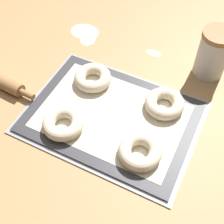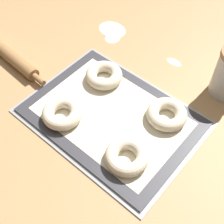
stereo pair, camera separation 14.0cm
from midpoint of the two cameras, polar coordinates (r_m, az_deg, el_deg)
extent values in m
plane|color=#A87F51|center=(0.96, 4.76, -0.90)|extent=(2.80, 2.80, 0.00)
cube|color=#93969B|center=(0.94, 4.23, -1.37)|extent=(0.52, 0.38, 0.01)
cube|color=#333338|center=(0.94, 4.25, -1.18)|extent=(0.49, 0.35, 0.00)
cube|color=beige|center=(0.94, 4.25, -1.17)|extent=(0.43, 0.29, 0.00)
torus|color=beige|center=(0.92, -4.86, -0.68)|extent=(0.12, 0.12, 0.04)
torus|color=beige|center=(0.85, 7.52, -8.55)|extent=(0.12, 0.12, 0.04)
torus|color=beige|center=(1.02, 2.45, 6.36)|extent=(0.12, 0.12, 0.04)
torus|color=beige|center=(0.94, 14.21, -0.84)|extent=(0.12, 0.12, 0.04)
cylinder|color=olive|center=(1.15, -15.75, 10.29)|extent=(0.34, 0.06, 0.04)
cylinder|color=olive|center=(1.03, -9.53, 5.55)|extent=(0.05, 0.02, 0.02)
ellipsoid|color=white|center=(1.14, 14.80, 8.56)|extent=(0.06, 0.03, 0.00)
ellipsoid|color=white|center=(1.24, 3.38, 14.65)|extent=(0.11, 0.09, 0.00)
ellipsoid|color=white|center=(1.20, 3.53, 13.12)|extent=(0.05, 0.06, 0.00)
camera|label=1|loc=(0.07, -85.63, 5.73)|focal=50.00mm
camera|label=2|loc=(0.07, 94.37, -5.73)|focal=50.00mm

